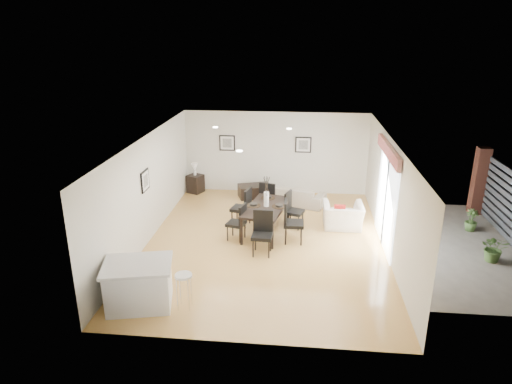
# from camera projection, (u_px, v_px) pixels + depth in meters

# --- Properties ---
(ground) EXTENTS (8.00, 8.00, 0.00)m
(ground) POSITION_uv_depth(u_px,v_px,m) (265.00, 243.00, 11.70)
(ground) COLOR tan
(ground) RESTS_ON ground
(wall_back) EXTENTS (6.00, 0.04, 2.70)m
(wall_back) POSITION_uv_depth(u_px,v_px,m) (276.00, 153.00, 15.00)
(wall_back) COLOR silver
(wall_back) RESTS_ON ground
(wall_front) EXTENTS (6.00, 0.04, 2.70)m
(wall_front) POSITION_uv_depth(u_px,v_px,m) (246.00, 275.00, 7.49)
(wall_front) COLOR silver
(wall_front) RESTS_ON ground
(wall_left) EXTENTS (0.04, 8.00, 2.70)m
(wall_left) POSITION_uv_depth(u_px,v_px,m) (148.00, 189.00, 11.53)
(wall_left) COLOR silver
(wall_left) RESTS_ON ground
(wall_right) EXTENTS (0.04, 8.00, 2.70)m
(wall_right) POSITION_uv_depth(u_px,v_px,m) (390.00, 198.00, 10.96)
(wall_right) COLOR silver
(wall_right) RESTS_ON ground
(ceiling) EXTENTS (6.00, 8.00, 0.02)m
(ceiling) POSITION_uv_depth(u_px,v_px,m) (266.00, 140.00, 10.79)
(ceiling) COLOR white
(ceiling) RESTS_ON wall_back
(sofa) EXTENTS (2.10, 1.33, 0.57)m
(sofa) POSITION_uv_depth(u_px,v_px,m) (293.00, 195.00, 14.28)
(sofa) COLOR gray
(sofa) RESTS_ON ground
(armchair) EXTENTS (1.08, 0.95, 0.69)m
(armchair) POSITION_uv_depth(u_px,v_px,m) (343.00, 216.00, 12.50)
(armchair) COLOR silver
(armchair) RESTS_ON ground
(courtyard_plant_a) EXTENTS (0.71, 0.65, 0.67)m
(courtyard_plant_a) POSITION_uv_depth(u_px,v_px,m) (495.00, 248.00, 10.66)
(courtyard_plant_a) COLOR #416029
(courtyard_plant_a) RESTS_ON ground
(courtyard_plant_b) EXTENTS (0.36, 0.36, 0.60)m
(courtyard_plant_b) POSITION_uv_depth(u_px,v_px,m) (471.00, 220.00, 12.33)
(courtyard_plant_b) COLOR #416029
(courtyard_plant_b) RESTS_ON ground
(dining_table) EXTENTS (1.27, 2.00, 0.77)m
(dining_table) POSITION_uv_depth(u_px,v_px,m) (266.00, 209.00, 12.04)
(dining_table) COLOR black
(dining_table) RESTS_ON ground
(dining_chair_wnear) EXTENTS (0.54, 0.54, 0.98)m
(dining_chair_wnear) POSITION_uv_depth(u_px,v_px,m) (239.00, 220.00, 11.70)
(dining_chair_wnear) COLOR black
(dining_chair_wnear) RESTS_ON ground
(dining_chair_wfar) EXTENTS (0.59, 0.59, 1.09)m
(dining_chair_wfar) POSITION_uv_depth(u_px,v_px,m) (244.00, 205.00, 12.55)
(dining_chair_wfar) COLOR black
(dining_chair_wfar) RESTS_ON ground
(dining_chair_enear) EXTENTS (0.51, 0.51, 1.12)m
(dining_chair_enear) POSITION_uv_depth(u_px,v_px,m) (290.00, 219.00, 11.57)
(dining_chair_enear) COLOR black
(dining_chair_enear) RESTS_ON ground
(dining_chair_efar) EXTENTS (0.58, 0.58, 1.01)m
(dining_chair_efar) POSITION_uv_depth(u_px,v_px,m) (292.00, 208.00, 12.48)
(dining_chair_efar) COLOR black
(dining_chair_efar) RESTS_ON ground
(dining_chair_head) EXTENTS (0.50, 0.50, 1.08)m
(dining_chair_head) POSITION_uv_depth(u_px,v_px,m) (263.00, 230.00, 11.00)
(dining_chair_head) COLOR black
(dining_chair_head) RESTS_ON ground
(dining_chair_foot) EXTENTS (0.60, 0.60, 1.07)m
(dining_chair_foot) POSITION_uv_depth(u_px,v_px,m) (269.00, 197.00, 13.16)
(dining_chair_foot) COLOR black
(dining_chair_foot) RESTS_ON ground
(vase) EXTENTS (1.06, 1.63, 0.83)m
(vase) POSITION_uv_depth(u_px,v_px,m) (266.00, 194.00, 11.90)
(vase) COLOR white
(vase) RESTS_ON dining_table
(coffee_table) EXTENTS (1.17, 0.91, 0.41)m
(coffee_table) POSITION_uv_depth(u_px,v_px,m) (255.00, 191.00, 14.87)
(coffee_table) COLOR black
(coffee_table) RESTS_ON ground
(side_table) EXTENTS (0.60, 0.60, 0.60)m
(side_table) POSITION_uv_depth(u_px,v_px,m) (195.00, 184.00, 15.28)
(side_table) COLOR black
(side_table) RESTS_ON ground
(table_lamp) EXTENTS (0.21, 0.21, 0.40)m
(table_lamp) POSITION_uv_depth(u_px,v_px,m) (195.00, 168.00, 15.09)
(table_lamp) COLOR white
(table_lamp) RESTS_ON side_table
(cushion) EXTENTS (0.31, 0.11, 0.30)m
(cushion) POSITION_uv_depth(u_px,v_px,m) (340.00, 210.00, 12.35)
(cushion) COLOR #A01A14
(cushion) RESTS_ON armchair
(kitchen_island) EXTENTS (1.49, 1.27, 0.91)m
(kitchen_island) POSITION_uv_depth(u_px,v_px,m) (139.00, 284.00, 8.91)
(kitchen_island) COLOR silver
(kitchen_island) RESTS_ON ground
(bar_stool) EXTENTS (0.33, 0.33, 0.73)m
(bar_stool) POSITION_uv_depth(u_px,v_px,m) (184.00, 279.00, 8.76)
(bar_stool) COLOR white
(bar_stool) RESTS_ON ground
(framed_print_back_left) EXTENTS (0.52, 0.04, 0.52)m
(framed_print_back_left) POSITION_uv_depth(u_px,v_px,m) (227.00, 143.00, 15.02)
(framed_print_back_left) COLOR black
(framed_print_back_left) RESTS_ON wall_back
(framed_print_back_right) EXTENTS (0.52, 0.04, 0.52)m
(framed_print_back_right) POSITION_uv_depth(u_px,v_px,m) (303.00, 145.00, 14.78)
(framed_print_back_right) COLOR black
(framed_print_back_right) RESTS_ON wall_back
(framed_print_left_wall) EXTENTS (0.04, 0.52, 0.52)m
(framed_print_left_wall) POSITION_uv_depth(u_px,v_px,m) (145.00, 181.00, 11.24)
(framed_print_left_wall) COLOR black
(framed_print_left_wall) RESTS_ON wall_left
(sliding_door) EXTENTS (0.12, 2.70, 2.57)m
(sliding_door) POSITION_uv_depth(u_px,v_px,m) (387.00, 181.00, 11.14)
(sliding_door) COLOR white
(sliding_door) RESTS_ON wall_right
(courtyard) EXTENTS (6.00, 6.00, 2.00)m
(courtyard) POSITION_uv_depth(u_px,v_px,m) (509.00, 206.00, 11.61)
(courtyard) COLOR gray
(courtyard) RESTS_ON ground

